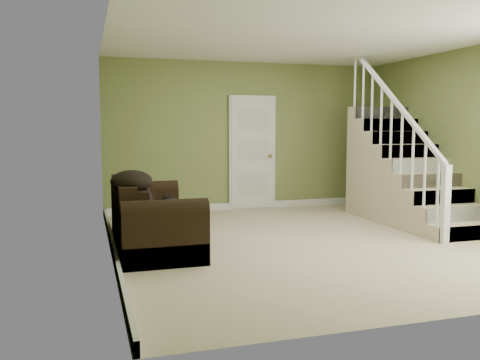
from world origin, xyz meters
TOP-DOWN VIEW (x-y plane):
  - floor at (0.00, 0.00)m, footprint 5.00×5.50m
  - ceiling at (0.00, 0.00)m, footprint 5.00×5.50m
  - wall_back at (0.00, 2.75)m, footprint 5.00×0.04m
  - wall_front at (0.00, -2.75)m, footprint 5.00×0.04m
  - wall_left at (-2.50, 0.00)m, footprint 0.04×5.50m
  - wall_right at (2.50, 0.00)m, footprint 0.04×5.50m
  - baseboard_back at (0.00, 2.72)m, footprint 5.00×0.04m
  - baseboard_left at (-2.47, 0.00)m, footprint 0.04×5.50m
  - baseboard_right at (2.47, 0.00)m, footprint 0.04×5.50m
  - door at (0.10, 2.71)m, footprint 0.86×0.12m
  - staircase at (1.99, 0.97)m, footprint 1.00×2.51m
  - sofa at (-2.02, 0.29)m, footprint 0.91×2.11m
  - side_table at (-2.13, 1.16)m, footprint 0.56×0.56m
  - cat at (-1.79, 0.10)m, footprint 0.30×0.50m
  - banana at (-1.83, -0.02)m, footprint 0.15×0.21m
  - throw_pillow at (-2.06, 0.93)m, footprint 0.27×0.46m
  - throw_blanket at (-2.26, -0.13)m, footprint 0.61×0.71m

SIDE VIEW (x-z plane):
  - floor at x=0.00m, z-range -0.01..0.01m
  - baseboard_back at x=0.00m, z-range 0.00..0.12m
  - baseboard_left at x=-2.47m, z-range 0.00..0.12m
  - baseboard_right at x=2.47m, z-range 0.00..0.12m
  - side_table at x=-2.13m, z-range -0.11..0.71m
  - sofa at x=-2.02m, z-range -0.10..0.73m
  - banana at x=-1.83m, z-range 0.45..0.51m
  - cat at x=-1.79m, z-range 0.42..0.66m
  - throw_pillow at x=-2.06m, z-range 0.41..0.86m
  - staircase at x=1.99m, z-range -0.77..2.05m
  - throw_blanket at x=-2.26m, z-range 0.74..0.99m
  - door at x=0.10m, z-range 0.00..2.02m
  - wall_back at x=0.00m, z-range 0.00..2.60m
  - wall_front at x=0.00m, z-range 0.00..2.60m
  - wall_left at x=-2.50m, z-range 0.00..2.60m
  - wall_right at x=2.50m, z-range 0.00..2.60m
  - ceiling at x=0.00m, z-range 2.60..2.60m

